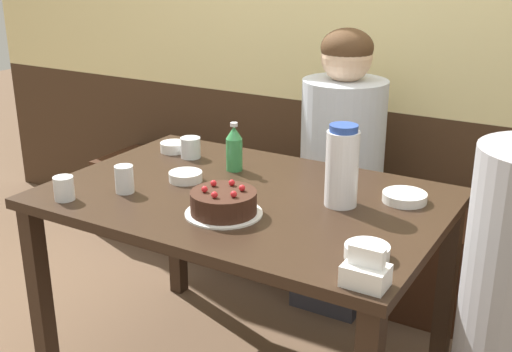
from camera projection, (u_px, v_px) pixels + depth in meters
back_wall at (369, 11)px, 2.82m from camera, size 4.80×0.04×2.50m
bench_seat at (338, 242)px, 3.00m from camera, size 2.75×0.38×0.43m
dining_table at (245, 219)px, 2.18m from camera, size 1.31×0.88×0.74m
birthday_cake at (224, 203)px, 1.97m from camera, size 0.24×0.24×0.09m
water_pitcher at (342, 166)px, 2.01m from camera, size 0.10×0.10×0.26m
soju_bottle at (234, 148)px, 2.35m from camera, size 0.06×0.06×0.18m
napkin_holder at (366, 272)px, 1.55m from camera, size 0.11×0.08×0.11m
bowl_soup_white at (174, 147)px, 2.58m from camera, size 0.11×0.11×0.04m
bowl_rice_small at (405, 197)px, 2.08m from camera, size 0.14×0.14×0.03m
bowl_side_dish at (185, 177)px, 2.26m from camera, size 0.12×0.12×0.03m
bowl_sauce_shallow at (367, 252)px, 1.70m from camera, size 0.12×0.12×0.04m
glass_water_tall at (124, 179)px, 2.15m from camera, size 0.06×0.06×0.09m
glass_tumbler_short at (64, 188)px, 2.08m from camera, size 0.07×0.07×0.08m
glass_shot_small at (191, 148)px, 2.50m from camera, size 0.08×0.08×0.08m
person_pale_blue_shirt at (341, 174)px, 2.74m from camera, size 0.35×0.35×1.21m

